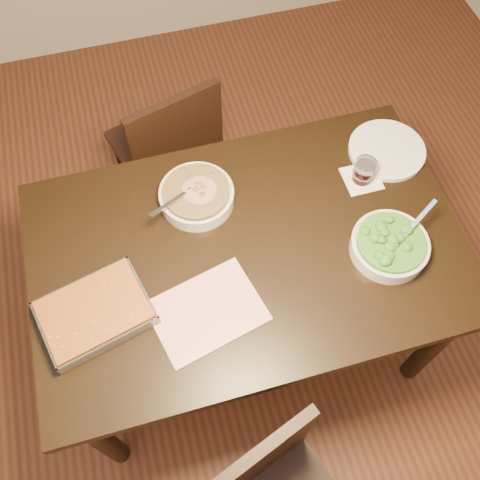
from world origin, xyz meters
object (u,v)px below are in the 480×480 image
at_px(stew_bowl, 197,195).
at_px(chair_far, 170,147).
at_px(broccoli_bowl, 390,245).
at_px(baking_dish, 95,313).
at_px(wine_tumbler, 364,170).
at_px(dinner_plate, 387,150).
at_px(table, 247,261).

xyz_separation_m(stew_bowl, chair_far, (-0.03, 0.49, -0.31)).
height_order(broccoli_bowl, chair_far, broccoli_bowl).
distance_m(baking_dish, wine_tumbler, 0.99).
relative_size(stew_bowl, baking_dish, 0.71).
relative_size(stew_bowl, wine_tumbler, 3.00).
bearing_deg(dinner_plate, baking_dish, -162.24).
height_order(wine_tumbler, dinner_plate, wine_tumbler).
bearing_deg(chair_far, wine_tumbler, 121.09).
bearing_deg(wine_tumbler, dinner_plate, 33.89).
xyz_separation_m(wine_tumbler, chair_far, (-0.60, 0.55, -0.33)).
height_order(stew_bowl, baking_dish, stew_bowl).
distance_m(broccoli_bowl, baking_dish, 0.93).
height_order(broccoli_bowl, baking_dish, broccoli_bowl).
bearing_deg(wine_tumbler, chair_far, 137.45).
distance_m(stew_bowl, dinner_plate, 0.70).
bearing_deg(stew_bowl, baking_dish, -139.94).
xyz_separation_m(dinner_plate, chair_far, (-0.73, 0.46, -0.29)).
xyz_separation_m(stew_bowl, wine_tumbler, (0.57, -0.06, 0.01)).
xyz_separation_m(stew_bowl, baking_dish, (-0.39, -0.33, -0.01)).
height_order(table, chair_far, chair_far).
relative_size(table, broccoli_bowl, 5.25).
relative_size(stew_bowl, dinner_plate, 0.95).
relative_size(stew_bowl, broccoli_bowl, 0.97).
bearing_deg(chair_far, dinner_plate, 131.33).
xyz_separation_m(table, stew_bowl, (-0.11, 0.22, 0.13)).
bearing_deg(dinner_plate, stew_bowl, -178.05).
xyz_separation_m(baking_dish, chair_far, (0.36, 0.81, -0.31)).
bearing_deg(stew_bowl, broccoli_bowl, -32.81).
height_order(broccoli_bowl, wine_tumbler, broccoli_bowl).
bearing_deg(dinner_plate, table, -157.45).
xyz_separation_m(broccoli_bowl, chair_far, (-0.57, 0.84, -0.31)).
bearing_deg(baking_dish, table, -2.33).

